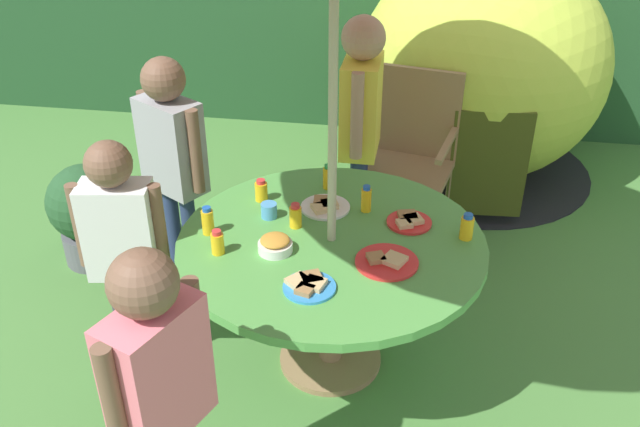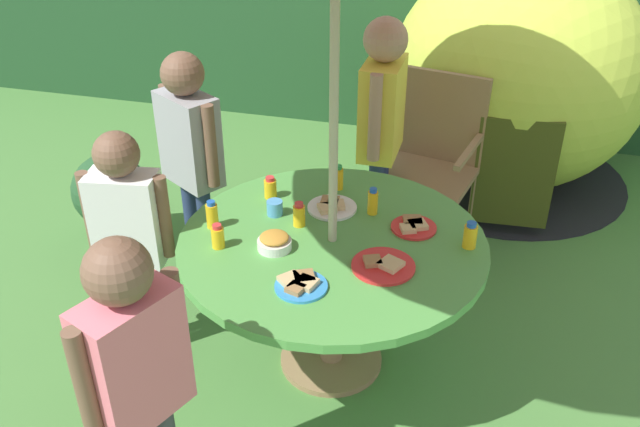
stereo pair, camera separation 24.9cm
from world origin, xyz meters
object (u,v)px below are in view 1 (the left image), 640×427
(plate_front_edge, at_px, (387,261))
(juice_bottle_spot_a, at_px, (261,191))
(dome_tent, at_px, (482,68))
(juice_bottle_far_right, at_px, (217,243))
(juice_bottle_near_left, at_px, (208,221))
(juice_bottle_near_right, at_px, (328,177))
(child_in_yellow_shirt, at_px, (361,107))
(snack_bowl, at_px, (275,244))
(garden_table, at_px, (331,259))
(juice_bottle_mid_left, at_px, (366,199))
(juice_bottle_center_front, at_px, (296,216))
(plate_back_edge, at_px, (409,221))
(potted_plant, at_px, (88,211))
(child_in_pink_shirt, at_px, (158,372))
(child_in_grey_shirt, at_px, (171,146))
(plate_mid_right, at_px, (308,285))
(child_in_white_shirt, at_px, (120,230))
(plate_center_back, at_px, (325,206))
(wooden_chair, at_px, (407,147))
(juice_bottle_far_left, at_px, (467,227))
(cup_near, at_px, (269,210))

(plate_front_edge, relative_size, juice_bottle_spot_a, 2.42)
(dome_tent, distance_m, juice_bottle_far_right, 2.53)
(juice_bottle_near_left, xyz_separation_m, juice_bottle_near_right, (0.44, 0.47, -0.00))
(child_in_yellow_shirt, relative_size, snack_bowl, 9.51)
(garden_table, xyz_separation_m, juice_bottle_mid_left, (0.12, 0.25, 0.16))
(garden_table, height_order, juice_bottle_center_front, juice_bottle_center_front)
(plate_back_edge, height_order, juice_bottle_near_right, juice_bottle_near_right)
(potted_plant, relative_size, juice_bottle_mid_left, 4.62)
(snack_bowl, distance_m, juice_bottle_spot_a, 0.43)
(snack_bowl, bearing_deg, child_in_yellow_shirt, 78.81)
(child_in_yellow_shirt, distance_m, juice_bottle_far_right, 1.29)
(garden_table, relative_size, juice_bottle_near_right, 10.61)
(snack_bowl, distance_m, juice_bottle_mid_left, 0.50)
(child_in_pink_shirt, relative_size, juice_bottle_near_left, 9.55)
(dome_tent, relative_size, juice_bottle_far_right, 16.32)
(child_in_grey_shirt, height_order, plate_back_edge, child_in_grey_shirt)
(potted_plant, distance_m, plate_front_edge, 1.89)
(child_in_pink_shirt, bearing_deg, juice_bottle_center_front, 10.05)
(child_in_grey_shirt, distance_m, plate_front_edge, 1.31)
(plate_mid_right, bearing_deg, juice_bottle_mid_left, 75.16)
(child_in_yellow_shirt, relative_size, child_in_white_shirt, 1.19)
(plate_center_back, xyz_separation_m, juice_bottle_spot_a, (-0.30, 0.03, 0.04))
(juice_bottle_mid_left, bearing_deg, plate_mid_right, -104.84)
(dome_tent, xyz_separation_m, plate_mid_right, (-0.74, -2.43, -0.05))
(plate_back_edge, bearing_deg, juice_bottle_center_front, -168.30)
(child_in_yellow_shirt, bearing_deg, snack_bowl, -10.46)
(child_in_white_shirt, distance_m, plate_back_edge, 1.23)
(wooden_chair, xyz_separation_m, plate_center_back, (-0.33, -1.01, 0.16))
(dome_tent, relative_size, plate_mid_right, 8.67)
(juice_bottle_near_right, relative_size, juice_bottle_center_front, 1.09)
(child_in_grey_shirt, bearing_deg, juice_bottle_spot_a, 4.58)
(child_in_white_shirt, relative_size, juice_bottle_far_left, 9.66)
(potted_plant, bearing_deg, plate_back_edge, -14.37)
(wooden_chair, height_order, juice_bottle_mid_left, wooden_chair)
(potted_plant, bearing_deg, juice_bottle_spot_a, -17.95)
(garden_table, height_order, wooden_chair, wooden_chair)
(juice_bottle_near_right, height_order, juice_bottle_spot_a, juice_bottle_near_right)
(child_in_yellow_shirt, relative_size, child_in_grey_shirt, 1.08)
(plate_back_edge, xyz_separation_m, juice_bottle_spot_a, (-0.68, 0.10, 0.04))
(juice_bottle_far_right, relative_size, juice_bottle_mid_left, 0.85)
(child_in_yellow_shirt, distance_m, plate_center_back, 0.80)
(juice_bottle_far_right, bearing_deg, plate_back_edge, 24.59)
(juice_bottle_mid_left, bearing_deg, potted_plant, 166.66)
(plate_mid_right, distance_m, juice_bottle_center_front, 0.44)
(wooden_chair, distance_m, child_in_yellow_shirt, 0.47)
(juice_bottle_mid_left, bearing_deg, child_in_grey_shirt, 164.38)
(potted_plant, distance_m, juice_bottle_center_front, 1.45)
(plate_center_back, height_order, juice_bottle_near_right, juice_bottle_near_right)
(juice_bottle_far_right, xyz_separation_m, cup_near, (0.14, 0.30, -0.02))
(child_in_yellow_shirt, relative_size, juice_bottle_near_left, 10.60)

